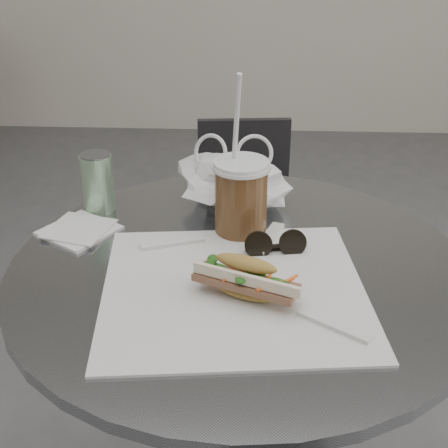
{
  "coord_description": "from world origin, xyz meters",
  "views": [
    {
      "loc": [
        0.01,
        -0.67,
        1.27
      ],
      "look_at": [
        -0.03,
        0.25,
        0.79
      ],
      "focal_mm": 50.0,
      "sensor_mm": 36.0,
      "label": 1
    }
  ],
  "objects_px": {
    "sunglasses": "(275,245)",
    "drink_can": "(98,182)",
    "chair_far": "(245,249)",
    "banh_mi": "(246,279)",
    "iced_coffee": "(241,196)",
    "cafe_table": "(239,392)"
  },
  "relations": [
    {
      "from": "drink_can",
      "to": "sunglasses",
      "type": "bearing_deg",
      "value": -25.36
    },
    {
      "from": "cafe_table",
      "to": "drink_can",
      "type": "relative_size",
      "value": 6.71
    },
    {
      "from": "banh_mi",
      "to": "cafe_table",
      "type": "bearing_deg",
      "value": 118.4
    },
    {
      "from": "banh_mi",
      "to": "iced_coffee",
      "type": "height_order",
      "value": "iced_coffee"
    },
    {
      "from": "chair_far",
      "to": "cafe_table",
      "type": "bearing_deg",
      "value": 84.89
    },
    {
      "from": "sunglasses",
      "to": "chair_far",
      "type": "bearing_deg",
      "value": 85.19
    },
    {
      "from": "chair_far",
      "to": "drink_can",
      "type": "relative_size",
      "value": 6.0
    },
    {
      "from": "iced_coffee",
      "to": "cafe_table",
      "type": "bearing_deg",
      "value": -88.36
    },
    {
      "from": "cafe_table",
      "to": "banh_mi",
      "type": "bearing_deg",
      "value": -84.35
    },
    {
      "from": "chair_far",
      "to": "banh_mi",
      "type": "height_order",
      "value": "banh_mi"
    },
    {
      "from": "cafe_table",
      "to": "banh_mi",
      "type": "relative_size",
      "value": 3.69
    },
    {
      "from": "cafe_table",
      "to": "sunglasses",
      "type": "xyz_separation_m",
      "value": [
        0.06,
        0.03,
        0.29
      ]
    },
    {
      "from": "sunglasses",
      "to": "banh_mi",
      "type": "bearing_deg",
      "value": -118.8
    },
    {
      "from": "iced_coffee",
      "to": "sunglasses",
      "type": "xyz_separation_m",
      "value": [
        0.06,
        -0.08,
        -0.05
      ]
    },
    {
      "from": "cafe_table",
      "to": "sunglasses",
      "type": "bearing_deg",
      "value": 31.11
    },
    {
      "from": "chair_far",
      "to": "banh_mi",
      "type": "xyz_separation_m",
      "value": [
        0.01,
        -0.9,
        0.47
      ]
    },
    {
      "from": "sunglasses",
      "to": "drink_can",
      "type": "bearing_deg",
      "value": 145.68
    },
    {
      "from": "iced_coffee",
      "to": "sunglasses",
      "type": "relative_size",
      "value": 2.75
    },
    {
      "from": "cafe_table",
      "to": "drink_can",
      "type": "bearing_deg",
      "value": 145.17
    },
    {
      "from": "cafe_table",
      "to": "banh_mi",
      "type": "xyz_separation_m",
      "value": [
        0.01,
        -0.1,
        0.31
      ]
    },
    {
      "from": "drink_can",
      "to": "iced_coffee",
      "type": "bearing_deg",
      "value": -16.09
    },
    {
      "from": "chair_far",
      "to": "sunglasses",
      "type": "bearing_deg",
      "value": 89.09
    }
  ]
}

